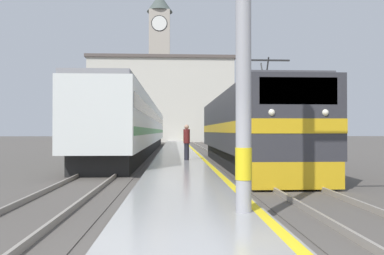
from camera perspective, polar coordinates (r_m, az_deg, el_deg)
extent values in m
plane|color=#514C47|center=(34.59, -2.23, -3.55)|extent=(200.00, 200.00, 0.00)
cube|color=#999999|center=(29.59, -2.13, -3.77)|extent=(2.83, 140.00, 0.29)
cube|color=yellow|center=(29.62, 0.32, -3.48)|extent=(0.20, 140.00, 0.00)
cube|color=#514C47|center=(29.82, 4.26, -4.01)|extent=(2.83, 140.00, 0.02)
cube|color=gray|center=(29.73, 2.88, -3.86)|extent=(0.07, 140.00, 0.14)
cube|color=gray|center=(29.91, 5.63, -3.84)|extent=(0.07, 140.00, 0.14)
cube|color=#514C47|center=(29.74, -8.52, -4.01)|extent=(2.84, 140.00, 0.02)
cube|color=gray|center=(29.82, -9.90, -3.85)|extent=(0.07, 140.00, 0.14)
cube|color=gray|center=(29.67, -7.14, -3.87)|extent=(0.07, 140.00, 0.14)
cube|color=black|center=(19.31, 8.14, -4.57)|extent=(2.46, 15.02, 0.90)
cube|color=#333338|center=(19.27, 8.13, 0.68)|extent=(2.90, 16.32, 2.63)
cube|color=gold|center=(19.26, 8.13, -0.11)|extent=(2.92, 16.34, 0.44)
cube|color=gold|center=(11.57, 15.73, -7.02)|extent=(2.76, 0.30, 0.81)
cube|color=black|center=(11.47, 15.84, 5.38)|extent=(2.32, 0.12, 0.80)
sphere|color=white|center=(11.16, 12.03, 2.26)|extent=(0.20, 0.20, 0.20)
sphere|color=white|center=(11.67, 19.63, 2.16)|extent=(0.20, 0.20, 0.20)
cube|color=#4C4C51|center=(19.35, 8.12, 4.76)|extent=(2.61, 15.51, 0.12)
cylinder|color=#333333|center=(15.12, 11.33, 8.40)|extent=(0.06, 0.63, 1.03)
cylinder|color=#333333|center=(15.79, 10.71, 8.01)|extent=(0.06, 0.63, 1.03)
cube|color=#262626|center=(15.54, 11.01, 10.03)|extent=(2.03, 0.08, 0.06)
cube|color=black|center=(32.71, -7.99, -2.93)|extent=(2.46, 35.95, 0.90)
cube|color=silver|center=(32.69, -7.99, 0.51)|extent=(2.90, 37.45, 3.02)
cube|color=black|center=(32.71, -7.99, 1.56)|extent=(2.92, 36.70, 0.64)
cube|color=#338442|center=(32.69, -7.99, -0.55)|extent=(2.92, 36.70, 0.36)
cube|color=gray|center=(32.76, -7.98, 3.32)|extent=(2.67, 37.45, 0.20)
cylinder|color=#9E9EA3|center=(7.38, 7.83, 16.15)|extent=(0.29, 0.29, 7.26)
cylinder|color=yellow|center=(7.09, 7.86, -5.48)|extent=(0.31, 0.31, 0.60)
cylinder|color=#23232D|center=(19.54, -0.82, -3.70)|extent=(0.26, 0.26, 0.88)
cylinder|color=maroon|center=(19.51, -0.82, -1.33)|extent=(0.34, 0.34, 0.73)
sphere|color=tan|center=(19.51, -0.82, 0.10)|extent=(0.24, 0.24, 0.24)
cube|color=#ADA393|center=(77.43, -4.95, 7.84)|extent=(4.17, 4.17, 26.23)
cylinder|color=black|center=(77.54, -5.00, 15.54)|extent=(3.22, 0.06, 3.22)
cylinder|color=white|center=(77.51, -5.01, 15.55)|extent=(2.92, 0.10, 2.92)
cone|color=#47514C|center=(80.99, -4.94, 18.39)|extent=(5.22, 5.22, 3.76)
cube|color=beige|center=(65.48, -4.60, 3.87)|extent=(23.92, 9.59, 13.73)
cube|color=#564C47|center=(66.41, -4.59, 10.00)|extent=(24.52, 10.19, 0.50)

